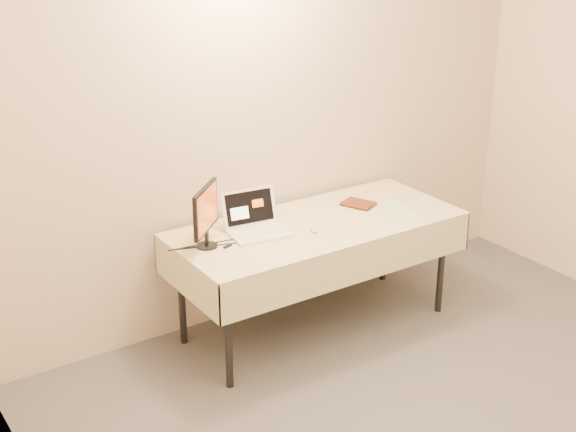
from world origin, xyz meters
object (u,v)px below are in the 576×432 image
table (317,232)px  laptop (255,223)px  monitor (206,212)px  book (353,194)px

table → laptop: 0.42m
monitor → laptop: bearing=-36.7°
monitor → book: size_ratio=1.81×
laptop → book: laptop is taller
table → monitor: bearing=175.5°
monitor → book: (1.09, 0.01, -0.12)m
laptop → monitor: size_ratio=1.03×
monitor → book: bearing=-42.5°
laptop → monitor: 0.39m
monitor → book: 1.09m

